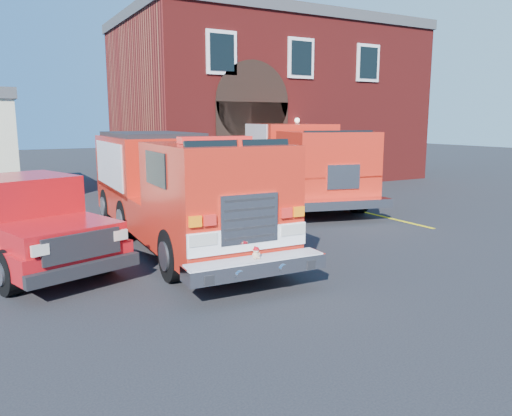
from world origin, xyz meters
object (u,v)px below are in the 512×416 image
pickup_truck (16,222)px  secondary_truck (295,159)px  fire_station (265,101)px  fire_engine (174,187)px

pickup_truck → secondary_truck: (10.51, 4.60, 0.71)m
pickup_truck → secondary_truck: bearing=23.6°
fire_station → secondary_truck: size_ratio=1.55×
fire_engine → pickup_truck: (-3.82, -0.19, -0.54)m
fire_engine → secondary_truck: 8.01m
fire_engine → secondary_truck: secondary_truck is taller
fire_station → pickup_truck: fire_station is taller
fire_engine → pickup_truck: 3.86m
fire_engine → secondary_truck: size_ratio=0.96×
fire_station → pickup_truck: (-13.64, -12.47, -3.30)m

